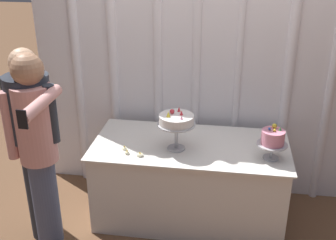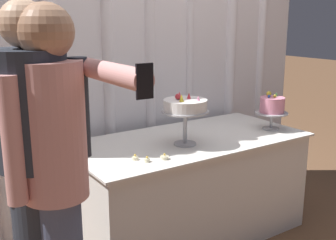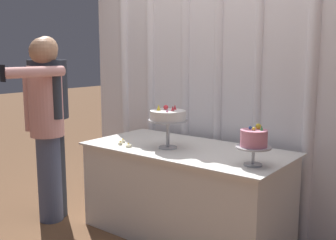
% 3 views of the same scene
% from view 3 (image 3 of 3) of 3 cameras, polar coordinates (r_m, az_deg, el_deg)
% --- Properties ---
extents(ground_plane, '(24.00, 24.00, 0.00)m').
position_cam_3_polar(ground_plane, '(3.39, 1.49, -16.31)').
color(ground_plane, brown).
extents(draped_curtain, '(3.02, 0.19, 2.55)m').
position_cam_3_polar(draped_curtain, '(3.56, 7.28, 7.71)').
color(draped_curtain, white).
rests_on(draped_curtain, ground_plane).
extents(cake_table, '(1.65, 0.81, 0.73)m').
position_cam_3_polar(cake_table, '(3.32, 2.55, -10.04)').
color(cake_table, white).
rests_on(cake_table, ground_plane).
extents(cake_display_nearleft, '(0.31, 0.31, 0.35)m').
position_cam_3_polar(cake_display_nearleft, '(3.16, -0.01, 0.40)').
color(cake_display_nearleft, '#B2B2B7').
rests_on(cake_display_nearleft, cake_table).
extents(cake_display_nearright, '(0.24, 0.24, 0.28)m').
position_cam_3_polar(cake_display_nearright, '(2.74, 12.06, -2.84)').
color(cake_display_nearright, '#B2B2B7').
rests_on(cake_display_nearright, cake_table).
extents(tealight_far_left, '(0.04, 0.04, 0.04)m').
position_cam_3_polar(tealight_far_left, '(3.41, -6.43, -3.04)').
color(tealight_far_left, beige).
rests_on(tealight_far_left, cake_table).
extents(tealight_near_left, '(0.04, 0.04, 0.04)m').
position_cam_3_polar(tealight_near_left, '(3.33, -6.78, -3.33)').
color(tealight_near_left, beige).
rests_on(tealight_near_left, cake_table).
extents(tealight_near_right, '(0.05, 0.05, 0.04)m').
position_cam_3_polar(tealight_near_right, '(3.25, -5.62, -3.66)').
color(tealight_near_right, beige).
rests_on(tealight_near_right, cake_table).
extents(guest_girl_blue_dress, '(0.44, 0.66, 1.60)m').
position_cam_3_polar(guest_girl_blue_dress, '(3.60, -16.94, 0.10)').
color(guest_girl_blue_dress, '#4C5675').
rests_on(guest_girl_blue_dress, ground_plane).
extents(guest_man_dark_suit, '(0.48, 0.42, 1.62)m').
position_cam_3_polar(guest_man_dark_suit, '(3.71, -16.43, -0.06)').
color(guest_man_dark_suit, '#282D38').
rests_on(guest_man_dark_suit, ground_plane).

